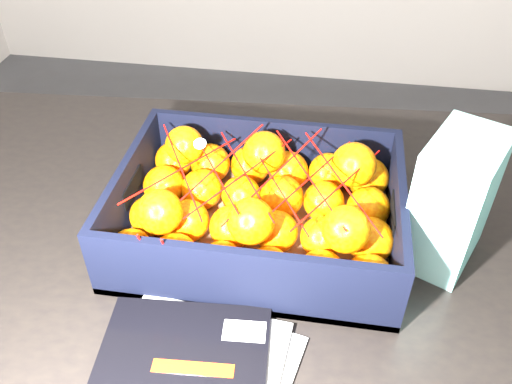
# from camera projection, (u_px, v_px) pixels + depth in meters

# --- Properties ---
(ground) EXTENTS (3.50, 3.50, 0.00)m
(ground) POSITION_uv_depth(u_px,v_px,m) (275.00, 368.00, 1.51)
(ground) COLOR #3B3B3D
(ground) RESTS_ON ground
(table) EXTENTS (1.26, 0.89, 0.75)m
(table) POSITION_uv_depth(u_px,v_px,m) (233.00, 271.00, 0.93)
(table) COLOR black
(table) RESTS_ON ground
(produce_crate) EXTENTS (0.42, 0.32, 0.12)m
(produce_crate) POSITION_uv_depth(u_px,v_px,m) (259.00, 217.00, 0.83)
(produce_crate) COLOR olive
(produce_crate) RESTS_ON table
(clementine_heap) EXTENTS (0.40, 0.30, 0.12)m
(clementine_heap) POSITION_uv_depth(u_px,v_px,m) (262.00, 206.00, 0.82)
(clementine_heap) COLOR orange
(clementine_heap) RESTS_ON produce_crate
(mesh_net) EXTENTS (0.35, 0.28, 0.09)m
(mesh_net) POSITION_uv_depth(u_px,v_px,m) (252.00, 180.00, 0.78)
(mesh_net) COLOR red
(mesh_net) RESTS_ON clementine_heap
(retail_carton) EXTENTS (0.14, 0.16, 0.20)m
(retail_carton) POSITION_uv_depth(u_px,v_px,m) (453.00, 201.00, 0.76)
(retail_carton) COLOR silver
(retail_carton) RESTS_ON table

